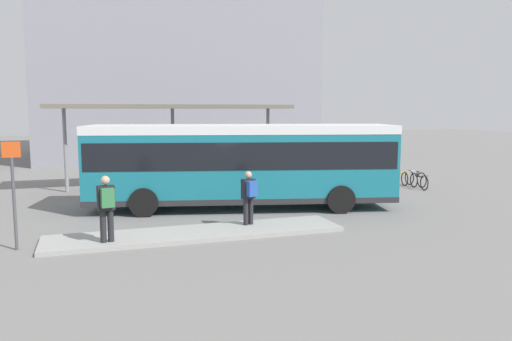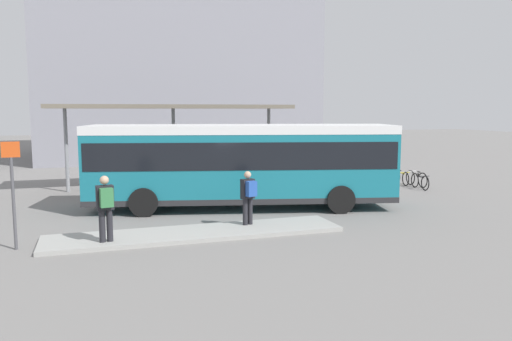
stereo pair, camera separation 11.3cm
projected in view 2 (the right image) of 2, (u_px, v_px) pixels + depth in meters
ground_plane at (242, 208)px, 18.36m from camera, size 120.00×120.00×0.00m
curb_island at (197, 233)px, 14.38m from camera, size 8.48×1.80×0.12m
city_bus at (242, 160)px, 18.15m from camera, size 11.24×5.08×3.05m
pedestrian_waiting at (106, 204)px, 13.07m from camera, size 0.46×0.50×1.77m
pedestrian_companion at (248, 194)px, 15.06m from camera, size 0.45×0.49×1.64m
bicycle_black at (420, 181)px, 22.78m from camera, size 0.48×1.58×0.69m
bicycle_white at (416, 179)px, 23.56m from camera, size 0.48×1.68×0.73m
bicycle_yellow at (401, 177)px, 24.13m from camera, size 0.48×1.58×0.68m
station_shelter at (173, 109)px, 23.03m from camera, size 11.05×2.70×3.84m
potted_planter_near_shelter at (165, 180)px, 20.93m from camera, size 0.82×0.82×1.29m
platform_sign at (13, 190)px, 12.73m from camera, size 0.44×0.08×2.80m
station_building at (171, 31)px, 39.75m from camera, size 19.67×15.22×19.69m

